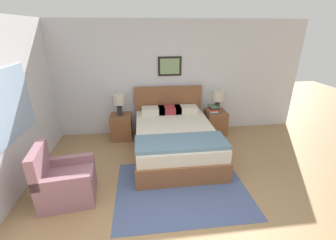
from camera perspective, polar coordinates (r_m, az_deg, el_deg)
The scene contains 14 objects.
wall_back at distance 5.32m, azimuth -2.95°, elevation 10.33°, with size 6.99×0.09×2.60m.
wall_left at distance 4.16m, azimuth -34.77°, elevation 2.88°, with size 0.08×5.68×2.60m.
area_rug_main at distance 3.80m, azimuth 3.45°, elevation -16.93°, with size 2.08×1.62×0.01m.
bed at distance 4.59m, azimuth 1.70°, elevation -4.69°, with size 1.59×2.18×1.15m.
armchair at distance 3.77m, azimuth -24.84°, elevation -14.13°, with size 0.82×0.75×0.90m.
nightstand_near_window at distance 5.33m, azimuth -11.74°, elevation -1.67°, with size 0.46×0.52×0.56m.
nightstand_by_door at distance 5.59m, azimuth 11.92°, elevation -0.51°, with size 0.46×0.52×0.56m.
table_lamp_near_window at distance 5.13m, azimuth -12.38°, elevation 4.69°, with size 0.25×0.25×0.49m.
table_lamp_by_door at distance 5.41m, azimuth 12.56°, elevation 5.59°, with size 0.25×0.25×0.49m.
book_thick_bottom at distance 5.41m, azimuth 11.28°, elevation 2.12°, with size 0.22×0.30×0.03m.
book_hardcover_middle at distance 5.40m, azimuth 11.30°, elevation 2.41°, with size 0.22×0.29×0.03m.
book_novel_upper at distance 5.38m, azimuth 11.33°, elevation 2.75°, with size 0.20×0.27×0.04m.
book_slim_near_top at distance 5.37m, azimuth 11.36°, elevation 3.13°, with size 0.19×0.24×0.04m.
book_paperback_top at distance 5.36m, azimuth 11.39°, elevation 3.46°, with size 0.19×0.26×0.03m.
Camera 1 is at (-0.37, -1.87, 2.41)m, focal length 24.00 mm.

